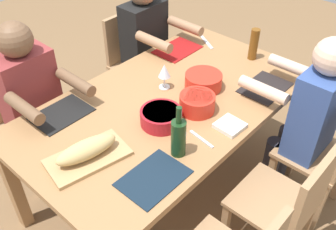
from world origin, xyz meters
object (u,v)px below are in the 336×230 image
object	(u,v)px
wine_bottle	(178,137)
chair_far_left	(26,114)
dining_table	(168,111)
diner_far_left	(34,100)
chair_near_right	(328,154)
serving_bowl_greens	(203,80)
cutting_board	(88,157)
chair_near_center	(288,204)
serving_bowl_salad	(197,102)
serving_bowl_pasta	(161,116)
diner_far_right	(148,42)
napkin_stack	(230,126)
beer_bottle	(254,44)
diner_near_right	(308,113)
bread_loaf	(86,149)
chair_far_right	(133,58)
wine_glass	(164,72)

from	to	relation	value
wine_bottle	chair_far_left	bearing A→B (deg)	99.96
dining_table	diner_far_left	size ratio (longest dim) A/B	1.53
chair_near_right	serving_bowl_greens	size ratio (longest dim) A/B	3.69
cutting_board	chair_near_center	bearing A→B (deg)	-52.29
serving_bowl_salad	diner_far_left	bearing A→B (deg)	122.87
dining_table	chair_near_center	bearing A→B (deg)	-90.00
serving_bowl_greens	cutting_board	distance (m)	0.88
serving_bowl_pasta	cutting_board	xyz separation A→B (m)	(-0.45, 0.08, -0.04)
diner_far_right	serving_bowl_salad	distance (m)	0.97
serving_bowl_greens	wine_bottle	world-z (taller)	wine_bottle
chair_near_center	wine_bottle	size ratio (longest dim) A/B	2.93
chair_far_left	cutting_board	xyz separation A→B (m)	(-0.12, -0.88, 0.27)
cutting_board	wine_bottle	xyz separation A→B (m)	(0.33, -0.31, 0.10)
napkin_stack	beer_bottle	bearing A→B (deg)	23.55
cutting_board	chair_near_right	bearing A→B (deg)	-35.66
cutting_board	serving_bowl_greens	bearing A→B (deg)	-2.50
diner_near_right	serving_bowl_greens	distance (m)	0.65
diner_far_right	cutting_board	distance (m)	1.33
bread_loaf	wine_bottle	distance (m)	0.45
chair_far_right	serving_bowl_salad	size ratio (longest dim) A/B	4.15
beer_bottle	wine_glass	bearing A→B (deg)	162.51
diner_far_left	serving_bowl_greens	xyz separation A→B (m)	(0.76, -0.73, 0.10)
dining_table	beer_bottle	bearing A→B (deg)	-7.69
diner_near_right	bread_loaf	xyz separation A→B (m)	(-1.13, 0.63, 0.11)
chair_near_center	cutting_board	bearing A→B (deg)	127.71
serving_bowl_greens	serving_bowl_pasta	size ratio (longest dim) A/B	0.99
dining_table	serving_bowl_greens	size ratio (longest dim) A/B	7.96
diner_far_right	wine_glass	xyz separation A→B (m)	(-0.42, -0.55, 0.16)
chair_far_right	wine_bottle	size ratio (longest dim) A/B	2.93
serving_bowl_greens	diner_far_right	bearing A→B (deg)	70.82
chair_near_center	diner_far_right	distance (m)	1.60
chair_near_center	diner_near_right	bearing A→B (deg)	19.99
chair_far_right	wine_glass	size ratio (longest dim) A/B	5.12
bread_loaf	napkin_stack	world-z (taller)	bread_loaf
chair_far_left	beer_bottle	distance (m)	1.62
diner_far_left	serving_bowl_pasta	xyz separation A→B (m)	(0.32, -0.77, 0.09)
diner_far_right	wine_bottle	xyz separation A→B (m)	(-0.80, -1.00, 0.15)
diner_near_right	serving_bowl_greens	bearing A→B (deg)	113.25
wine_glass	napkin_stack	distance (m)	0.54
chair_far_left	cutting_board	size ratio (longest dim) A/B	2.12
chair_far_left	serving_bowl_pasta	bearing A→B (deg)	-71.32
diner_far_left	chair_near_right	distance (m)	1.83
wine_glass	dining_table	bearing A→B (deg)	-128.89
chair_near_right	beer_bottle	bearing A→B (deg)	70.89
serving_bowl_pasta	beer_bottle	xyz separation A→B (m)	(0.94, 0.01, 0.06)
beer_bottle	wine_glass	xyz separation A→B (m)	(-0.67, 0.21, 0.01)
chair_far_right	diner_far_right	xyz separation A→B (m)	(0.00, -0.18, 0.21)
chair_near_center	diner_far_right	bearing A→B (deg)	71.47
serving_bowl_pasta	napkin_stack	distance (m)	0.38
chair_near_center	wine_bottle	world-z (taller)	wine_bottle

